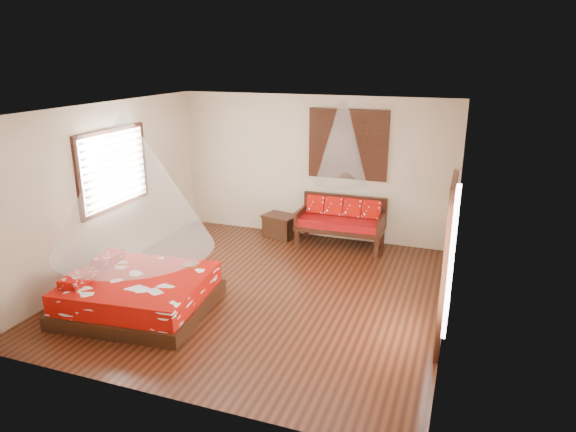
% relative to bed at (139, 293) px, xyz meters
% --- Properties ---
extents(room, '(5.54, 5.54, 2.84)m').
position_rel_bed_xyz_m(room, '(1.42, 1.14, 1.15)').
color(room, black).
rests_on(room, ground).
extents(bed, '(2.13, 1.97, 0.63)m').
position_rel_bed_xyz_m(bed, '(0.00, 0.00, 0.00)').
color(bed, black).
rests_on(bed, floor).
extents(daybed, '(1.64, 0.73, 0.94)m').
position_rel_bed_xyz_m(daybed, '(2.10, 3.52, 0.27)').
color(daybed, black).
rests_on(daybed, floor).
extents(storage_chest, '(0.74, 0.62, 0.45)m').
position_rel_bed_xyz_m(storage_chest, '(0.83, 3.59, -0.02)').
color(storage_chest, black).
rests_on(storage_chest, floor).
extents(shutter_panel, '(1.52, 0.06, 1.32)m').
position_rel_bed_xyz_m(shutter_panel, '(2.10, 3.86, 1.65)').
color(shutter_panel, black).
rests_on(shutter_panel, wall_back).
extents(window_left, '(0.10, 1.74, 1.34)m').
position_rel_bed_xyz_m(window_left, '(-1.29, 1.34, 1.45)').
color(window_left, black).
rests_on(window_left, wall_left).
extents(glazed_door, '(0.08, 1.02, 2.16)m').
position_rel_bed_xyz_m(glazed_door, '(4.14, 0.54, 0.82)').
color(glazed_door, black).
rests_on(glazed_door, floor).
extents(wine_tray, '(0.24, 0.24, 0.19)m').
position_rel_bed_xyz_m(wine_tray, '(0.51, 0.63, 0.30)').
color(wine_tray, brown).
rests_on(wine_tray, bed).
extents(mosquito_net_main, '(2.20, 2.20, 1.80)m').
position_rel_bed_xyz_m(mosquito_net_main, '(0.02, 0.00, 1.60)').
color(mosquito_net_main, white).
rests_on(mosquito_net_main, ceiling).
extents(mosquito_net_daybed, '(0.95, 0.95, 1.50)m').
position_rel_bed_xyz_m(mosquito_net_daybed, '(2.10, 3.39, 1.75)').
color(mosquito_net_daybed, white).
rests_on(mosquito_net_daybed, ceiling).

